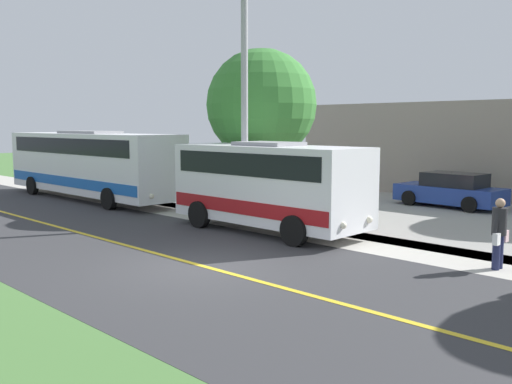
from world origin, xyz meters
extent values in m
plane|color=#477238|center=(0.00, 0.00, 0.00)|extent=(120.00, 120.00, 0.00)
cube|color=#333335|center=(0.00, 0.00, 0.00)|extent=(8.00, 100.00, 0.01)
cube|color=#B2ADA3|center=(-5.20, 0.00, 0.00)|extent=(2.40, 100.00, 0.01)
cube|color=gold|center=(0.00, 0.00, 0.01)|extent=(0.16, 100.00, 0.00)
cube|color=white|center=(-4.47, -1.97, 1.57)|extent=(2.35, 6.76, 2.43)
cube|color=maroon|center=(-4.47, -1.97, 0.90)|extent=(2.39, 6.63, 0.44)
cube|color=black|center=(-4.47, -1.97, 2.23)|extent=(2.39, 6.09, 0.70)
cube|color=gray|center=(-4.47, -1.97, 2.84)|extent=(1.41, 2.03, 0.12)
cylinder|color=black|center=(-5.65, 0.13, 0.45)|extent=(0.25, 0.90, 0.90)
cylinder|color=black|center=(-3.30, 0.13, 0.45)|extent=(0.25, 0.90, 0.90)
cylinder|color=black|center=(-5.65, -4.06, 0.45)|extent=(0.25, 0.90, 0.90)
cylinder|color=black|center=(-3.30, -4.06, 0.45)|extent=(0.25, 0.90, 0.90)
sphere|color=#F2EACC|center=(-5.12, 1.43, 0.70)|extent=(0.20, 0.20, 0.20)
sphere|color=#F2EACC|center=(-3.83, 1.43, 0.70)|extent=(0.20, 0.20, 0.20)
cube|color=white|center=(-4.53, -13.36, 1.70)|extent=(2.46, 11.50, 2.70)
cube|color=blue|center=(-4.53, -13.36, 0.90)|extent=(2.50, 11.27, 0.44)
cube|color=black|center=(-4.53, -13.36, 2.50)|extent=(2.50, 10.35, 0.70)
cube|color=gray|center=(-4.53, -13.36, 3.11)|extent=(1.47, 3.45, 0.12)
cylinder|color=black|center=(-5.76, -9.79, 0.45)|extent=(0.25, 0.90, 0.90)
cylinder|color=black|center=(-3.30, -9.79, 0.45)|extent=(0.25, 0.90, 0.90)
cylinder|color=black|center=(-5.76, -16.93, 0.45)|extent=(0.25, 0.90, 0.90)
cylinder|color=black|center=(-3.30, -16.93, 0.45)|extent=(0.25, 0.90, 0.90)
sphere|color=#F2EACC|center=(-5.20, -7.59, 0.70)|extent=(0.20, 0.20, 0.20)
sphere|color=#F2EACC|center=(-3.85, -7.59, 0.70)|extent=(0.20, 0.20, 0.20)
cylinder|color=#1E2347|center=(-4.88, 5.26, 0.42)|extent=(0.18, 0.18, 0.83)
cylinder|color=#1E2347|center=(-4.68, 5.26, 0.42)|extent=(0.18, 0.18, 0.83)
cylinder|color=#262628|center=(-4.78, 5.26, 1.16)|extent=(0.34, 0.34, 0.66)
sphere|color=tan|center=(-4.78, 5.26, 1.60)|extent=(0.23, 0.23, 0.23)
cylinder|color=#262628|center=(-4.96, 5.26, 1.19)|extent=(0.28, 0.10, 0.59)
cube|color=beige|center=(-5.04, 5.31, 0.78)|extent=(0.20, 0.12, 0.28)
cylinder|color=#262628|center=(-4.60, 5.26, 1.19)|extent=(0.28, 0.10, 0.59)
cube|color=white|center=(-4.52, 5.31, 0.78)|extent=(0.20, 0.12, 0.28)
cylinder|color=#9E9EA3|center=(-5.00, -3.60, 3.96)|extent=(0.24, 0.24, 7.93)
cube|color=navy|center=(-13.83, -0.24, 0.53)|extent=(2.05, 4.50, 0.70)
cube|color=black|center=(-13.81, -0.04, 1.17)|extent=(1.67, 2.50, 0.57)
cylinder|color=black|center=(-13.00, -1.65, 0.32)|extent=(0.26, 0.65, 0.64)
cylinder|color=black|center=(-14.80, -1.55, 0.32)|extent=(0.26, 0.65, 0.64)
cylinder|color=black|center=(-12.85, 1.07, 0.32)|extent=(0.26, 0.65, 0.64)
cylinder|color=black|center=(-14.65, 1.18, 0.32)|extent=(0.26, 0.65, 0.64)
cylinder|color=brown|center=(-7.40, -5.09, 1.30)|extent=(0.36, 0.36, 2.60)
sphere|color=#387A33|center=(-7.40, -5.09, 4.24)|extent=(4.35, 4.35, 4.35)
camera|label=1|loc=(8.63, 10.26, 3.44)|focal=39.18mm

